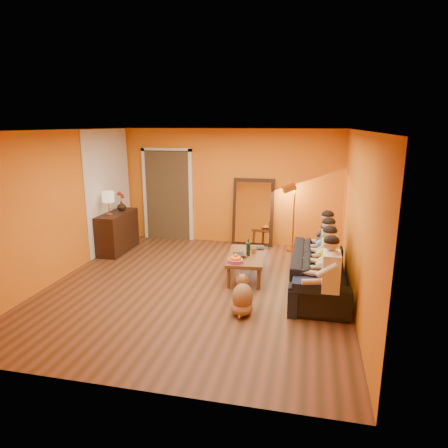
% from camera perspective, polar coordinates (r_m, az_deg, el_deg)
% --- Properties ---
extents(room_shell, '(5.00, 5.50, 2.60)m').
position_cam_1_polar(room_shell, '(6.84, -3.10, 2.33)').
color(room_shell, brown).
rests_on(room_shell, ground).
extents(white_accent, '(0.02, 1.90, 2.58)m').
position_cam_1_polar(white_accent, '(9.03, -16.11, 4.69)').
color(white_accent, white).
rests_on(white_accent, wall_left).
extents(doorway_recess, '(1.06, 0.30, 2.10)m').
position_cam_1_polar(doorway_recess, '(9.64, -7.79, 4.17)').
color(doorway_recess, '#3F2D19').
rests_on(doorway_recess, floor).
extents(door_jamb_left, '(0.08, 0.06, 2.20)m').
position_cam_1_polar(door_jamb_left, '(9.74, -11.19, 4.14)').
color(door_jamb_left, white).
rests_on(door_jamb_left, wall_back).
extents(door_jamb_right, '(0.08, 0.06, 2.20)m').
position_cam_1_polar(door_jamb_right, '(9.35, -4.75, 3.94)').
color(door_jamb_right, white).
rests_on(door_jamb_right, wall_back).
extents(door_header, '(1.22, 0.06, 0.08)m').
position_cam_1_polar(door_header, '(9.40, -8.26, 10.48)').
color(door_header, white).
rests_on(door_header, wall_back).
extents(mirror_frame, '(0.92, 0.27, 1.51)m').
position_cam_1_polar(mirror_frame, '(9.01, 4.17, 1.68)').
color(mirror_frame, black).
rests_on(mirror_frame, floor).
extents(mirror_glass, '(0.78, 0.21, 1.35)m').
position_cam_1_polar(mirror_glass, '(8.97, 4.14, 1.63)').
color(mirror_glass, white).
rests_on(mirror_glass, mirror_frame).
extents(sideboard, '(0.44, 1.18, 0.85)m').
position_cam_1_polar(sideboard, '(8.93, -14.95, -1.10)').
color(sideboard, black).
rests_on(sideboard, floor).
extents(table_lamp, '(0.24, 0.24, 0.51)m').
position_cam_1_polar(table_lamp, '(8.52, -16.15, 2.81)').
color(table_lamp, beige).
rests_on(table_lamp, sideboard).
extents(sofa, '(2.27, 0.89, 0.66)m').
position_cam_1_polar(sofa, '(6.82, 13.42, -6.55)').
color(sofa, black).
rests_on(sofa, floor).
extents(coffee_table, '(0.74, 1.28, 0.42)m').
position_cam_1_polar(coffee_table, '(7.24, 3.10, -5.98)').
color(coffee_table, brown).
rests_on(coffee_table, floor).
extents(floor_lamp, '(0.35, 0.31, 1.44)m').
position_cam_1_polar(floor_lamp, '(8.66, 9.91, 0.73)').
color(floor_lamp, '#C97B3B').
rests_on(floor_lamp, floor).
extents(dog, '(0.35, 0.51, 0.58)m').
position_cam_1_polar(dog, '(5.88, 2.67, -10.01)').
color(dog, '#AB7A4D').
rests_on(dog, floor).
extents(person_far_left, '(0.70, 0.44, 1.22)m').
position_cam_1_polar(person_far_left, '(5.79, 14.96, -7.47)').
color(person_far_left, silver).
rests_on(person_far_left, sofa).
extents(person_mid_left, '(0.70, 0.44, 1.22)m').
position_cam_1_polar(person_mid_left, '(6.31, 14.78, -5.66)').
color(person_mid_left, '#F0EA50').
rests_on(person_mid_left, sofa).
extents(person_mid_right, '(0.70, 0.44, 1.22)m').
position_cam_1_polar(person_mid_right, '(6.83, 14.63, -4.12)').
color(person_mid_right, '#869ED0').
rests_on(person_mid_right, sofa).
extents(person_far_right, '(0.70, 0.44, 1.22)m').
position_cam_1_polar(person_far_right, '(7.36, 14.50, -2.81)').
color(person_far_right, '#2E2E32').
rests_on(person_far_right, sofa).
extents(fruit_bowl, '(0.26, 0.26, 0.16)m').
position_cam_1_polar(fruit_bowl, '(6.74, 1.66, -4.89)').
color(fruit_bowl, '#C04475').
rests_on(fruit_bowl, coffee_table).
extents(wine_bottle, '(0.07, 0.07, 0.31)m').
position_cam_1_polar(wine_bottle, '(7.06, 3.48, -3.36)').
color(wine_bottle, black).
rests_on(wine_bottle, coffee_table).
extents(tumbler, '(0.13, 0.13, 0.09)m').
position_cam_1_polar(tumbler, '(7.25, 4.23, -3.81)').
color(tumbler, '#B27F3F').
rests_on(tumbler, coffee_table).
extents(laptop, '(0.38, 0.27, 0.03)m').
position_cam_1_polar(laptop, '(7.47, 4.93, -3.55)').
color(laptop, black).
rests_on(laptop, coffee_table).
extents(book_lower, '(0.18, 0.24, 0.02)m').
position_cam_1_polar(book_lower, '(7.01, 1.40, -4.73)').
color(book_lower, black).
rests_on(book_lower, coffee_table).
extents(book_mid, '(0.27, 0.31, 0.02)m').
position_cam_1_polar(book_mid, '(7.01, 1.50, -4.55)').
color(book_mid, '#A12012').
rests_on(book_mid, book_lower).
extents(book_upper, '(0.25, 0.29, 0.02)m').
position_cam_1_polar(book_upper, '(6.98, 1.39, -4.43)').
color(book_upper, black).
rests_on(book_upper, book_mid).
extents(vase, '(0.20, 0.20, 0.20)m').
position_cam_1_polar(vase, '(9.02, -14.44, 2.54)').
color(vase, black).
rests_on(vase, sideboard).
extents(flowers, '(0.17, 0.17, 0.42)m').
position_cam_1_polar(flowers, '(8.98, -14.53, 3.96)').
color(flowers, '#A12012').
rests_on(flowers, vase).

